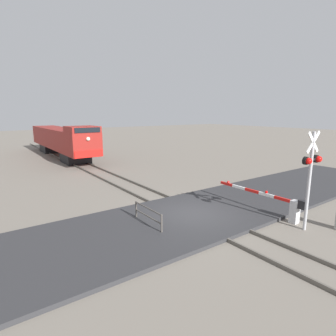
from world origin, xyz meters
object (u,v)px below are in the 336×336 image
Objects in this scene: crossing_signal at (311,169)px; crossing_gate at (283,204)px; locomotive at (62,140)px; guard_railing at (148,214)px.

crossing_gate is (0.34, 1.34, -2.01)m from crossing_signal.
locomotive is 8.04× the size of guard_railing.
locomotive is 3.45× the size of crossing_gate.
crossing_signal reaches higher than locomotive.
locomotive is 26.31m from crossing_gate.
crossing_signal is 1.95× the size of guard_railing.
crossing_gate is at bearing -82.81° from locomotive.
crossing_signal is 7.34m from guard_railing.
crossing_signal is at bearing -104.45° from crossing_gate.
locomotive is 23.27m from guard_railing.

